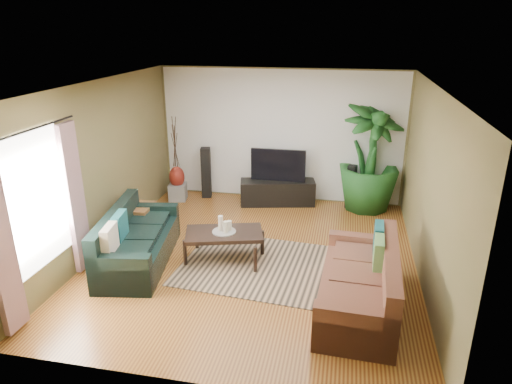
% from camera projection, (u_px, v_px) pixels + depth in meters
% --- Properties ---
extents(floor, '(5.50, 5.50, 0.00)m').
position_uv_depth(floor, '(254.00, 258.00, 7.25)').
color(floor, '#9B6528').
rests_on(floor, ground).
extents(ceiling, '(5.50, 5.50, 0.00)m').
position_uv_depth(ceiling, '(253.00, 85.00, 6.31)').
color(ceiling, white).
rests_on(ceiling, ground).
extents(wall_back, '(5.00, 0.00, 5.00)m').
position_uv_depth(wall_back, '(281.00, 136.00, 9.31)').
color(wall_back, brown).
rests_on(wall_back, ground).
extents(wall_front, '(5.00, 0.00, 5.00)m').
position_uv_depth(wall_front, '(193.00, 269.00, 4.25)').
color(wall_front, brown).
rests_on(wall_front, ground).
extents(wall_left, '(0.00, 5.50, 5.50)m').
position_uv_depth(wall_left, '(100.00, 168.00, 7.24)').
color(wall_left, brown).
rests_on(wall_left, ground).
extents(wall_right, '(0.00, 5.50, 5.50)m').
position_uv_depth(wall_right, '(430.00, 189.00, 6.31)').
color(wall_right, brown).
rests_on(wall_right, ground).
extents(backwall_panel, '(4.90, 0.00, 4.90)m').
position_uv_depth(backwall_panel, '(281.00, 136.00, 9.30)').
color(backwall_panel, white).
rests_on(backwall_panel, ground).
extents(window_pane, '(0.00, 1.80, 1.80)m').
position_uv_depth(window_pane, '(35.00, 201.00, 5.75)').
color(window_pane, white).
rests_on(window_pane, ground).
extents(curtain_near, '(0.08, 0.35, 2.20)m').
position_uv_depth(curtain_near, '(0.00, 246.00, 5.14)').
color(curtain_near, gray).
rests_on(curtain_near, ground).
extents(curtain_far, '(0.08, 0.35, 2.20)m').
position_uv_depth(curtain_far, '(75.00, 199.00, 6.52)').
color(curtain_far, gray).
rests_on(curtain_far, ground).
extents(curtain_rod, '(0.03, 1.90, 0.03)m').
position_uv_depth(curtain_rod, '(26.00, 131.00, 5.43)').
color(curtain_rod, black).
rests_on(curtain_rod, ground).
extents(sofa_left, '(1.17, 2.12, 0.85)m').
position_uv_depth(sofa_left, '(138.00, 237.00, 7.00)').
color(sofa_left, black).
rests_on(sofa_left, floor).
extents(sofa_right, '(1.02, 2.11, 0.85)m').
position_uv_depth(sofa_right, '(358.00, 279.00, 5.86)').
color(sofa_right, brown).
rests_on(sofa_right, floor).
extents(area_rug, '(2.80, 2.09, 0.01)m').
position_uv_depth(area_rug, '(269.00, 267.00, 6.98)').
color(area_rug, '#A2825F').
rests_on(area_rug, floor).
extents(coffee_table, '(1.31, 0.94, 0.48)m').
position_uv_depth(coffee_table, '(224.00, 246.00, 7.12)').
color(coffee_table, black).
rests_on(coffee_table, floor).
extents(candle_tray, '(0.36, 0.36, 0.02)m').
position_uv_depth(candle_tray, '(224.00, 232.00, 7.03)').
color(candle_tray, gray).
rests_on(candle_tray, coffee_table).
extents(candle_tall, '(0.07, 0.07, 0.24)m').
position_uv_depth(candle_tall, '(221.00, 223.00, 7.03)').
color(candle_tall, beige).
rests_on(candle_tall, candle_tray).
extents(candle_mid, '(0.07, 0.07, 0.18)m').
position_uv_depth(candle_mid, '(226.00, 227.00, 6.95)').
color(candle_mid, beige).
rests_on(candle_mid, candle_tray).
extents(candle_short, '(0.07, 0.07, 0.15)m').
position_uv_depth(candle_short, '(229.00, 225.00, 7.04)').
color(candle_short, beige).
rests_on(candle_short, candle_tray).
extents(tv_stand, '(1.57, 0.76, 0.50)m').
position_uv_depth(tv_stand, '(278.00, 192.00, 9.35)').
color(tv_stand, black).
rests_on(tv_stand, floor).
extents(television, '(1.11, 0.06, 0.65)m').
position_uv_depth(television, '(278.00, 165.00, 9.17)').
color(television, black).
rests_on(television, tv_stand).
extents(speaker_left, '(0.23, 0.25, 1.08)m').
position_uv_depth(speaker_left, '(206.00, 173.00, 9.65)').
color(speaker_left, black).
rests_on(speaker_left, floor).
extents(speaker_right, '(0.20, 0.21, 0.88)m').
position_uv_depth(speaker_right, '(351.00, 187.00, 9.12)').
color(speaker_right, black).
rests_on(speaker_right, floor).
extents(potted_plant, '(1.64, 1.64, 2.12)m').
position_uv_depth(potted_plant, '(369.00, 157.00, 8.85)').
color(potted_plant, '#1A4F1D').
rests_on(potted_plant, floor).
extents(plant_pot, '(0.39, 0.39, 0.30)m').
position_uv_depth(plant_pot, '(366.00, 201.00, 9.16)').
color(plant_pot, black).
rests_on(plant_pot, floor).
extents(pedestal, '(0.41, 0.41, 0.35)m').
position_uv_depth(pedestal, '(178.00, 192.00, 9.60)').
color(pedestal, gray).
rests_on(pedestal, floor).
extents(vase, '(0.32, 0.32, 0.44)m').
position_uv_depth(vase, '(177.00, 177.00, 9.49)').
color(vase, maroon).
rests_on(vase, pedestal).
extents(side_table, '(0.56, 0.56, 0.58)m').
position_uv_depth(side_table, '(137.00, 221.00, 7.90)').
color(side_table, brown).
rests_on(side_table, floor).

